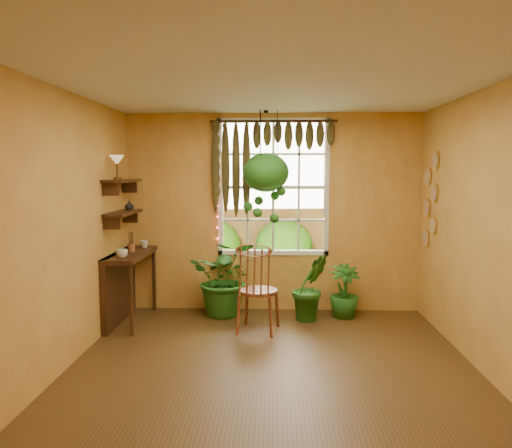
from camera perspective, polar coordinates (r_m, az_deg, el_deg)
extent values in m
plane|color=#503617|center=(4.94, 1.80, -16.80)|extent=(4.50, 4.50, 0.00)
plane|color=silver|center=(4.62, 1.92, 15.79)|extent=(4.50, 4.50, 0.00)
plane|color=gold|center=(6.83, 1.97, 1.27)|extent=(4.00, 0.00, 4.00)
plane|color=gold|center=(5.01, -21.65, -0.88)|extent=(0.00, 4.50, 4.50)
plane|color=gold|center=(5.00, 25.47, -1.07)|extent=(0.00, 4.50, 4.50)
cube|color=white|center=(6.84, 1.98, 4.21)|extent=(1.52, 0.10, 1.86)
cube|color=white|center=(6.87, 1.98, 4.22)|extent=(1.38, 0.01, 1.78)
cylinder|color=#3C2310|center=(6.76, 2.00, 11.66)|extent=(1.70, 0.04, 0.04)
cube|color=#3C2310|center=(6.50, -14.17, -3.42)|extent=(0.40, 1.20, 0.06)
cube|color=#3C2310|center=(6.63, -15.41, -6.97)|extent=(0.08, 1.18, 0.90)
cylinder|color=#3C2310|center=(6.03, -14.07, -8.42)|extent=(0.05, 0.05, 0.86)
cylinder|color=#3C2310|center=(7.06, -11.57, -6.24)|extent=(0.05, 0.05, 0.86)
cube|color=#3C2310|center=(6.46, -14.93, 1.24)|extent=(0.25, 0.90, 0.04)
cube|color=#3C2310|center=(6.44, -15.02, 4.79)|extent=(0.25, 0.90, 0.04)
cube|color=#1C5919|center=(11.96, 2.04, -3.29)|extent=(14.00, 10.00, 0.04)
cube|color=#9C6D4A|center=(10.05, 2.03, 0.22)|extent=(12.00, 0.10, 1.80)
plane|color=#8BB8E9|center=(13.61, 2.08, 4.48)|extent=(12.00, 0.00, 12.00)
cylinder|color=brown|center=(6.03, 0.24, -7.69)|extent=(0.55, 0.55, 0.04)
torus|color=brown|center=(5.73, -0.22, -3.02)|extent=(0.44, 0.12, 0.44)
imported|color=#175215|center=(6.67, -3.44, -6.17)|extent=(0.93, 0.81, 1.02)
imported|color=#175215|center=(6.51, 6.21, -7.17)|extent=(0.59, 0.54, 0.87)
imported|color=#175215|center=(6.71, 10.06, -7.56)|extent=(0.47, 0.47, 0.70)
ellipsoid|color=black|center=(6.52, 1.14, 5.13)|extent=(0.36, 0.36, 0.21)
ellipsoid|color=#175215|center=(6.52, 1.14, 5.91)|extent=(0.60, 0.60, 0.51)
imported|color=silver|center=(6.11, -15.06, -3.27)|extent=(0.13, 0.13, 0.10)
imported|color=beige|center=(6.84, -12.62, -2.23)|extent=(0.13, 0.13, 0.10)
cylinder|color=brown|center=(6.54, -14.07, -2.63)|extent=(0.09, 0.09, 0.11)
imported|color=#B2AD99|center=(6.69, -14.28, 2.10)|extent=(0.13, 0.13, 0.12)
cylinder|color=#553C18|center=(6.20, -15.56, 5.03)|extent=(0.10, 0.10, 0.03)
cylinder|color=#553C18|center=(6.20, -15.59, 5.88)|extent=(0.02, 0.02, 0.17)
cone|color=slate|center=(6.20, -15.62, 7.05)|extent=(0.17, 0.17, 0.12)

